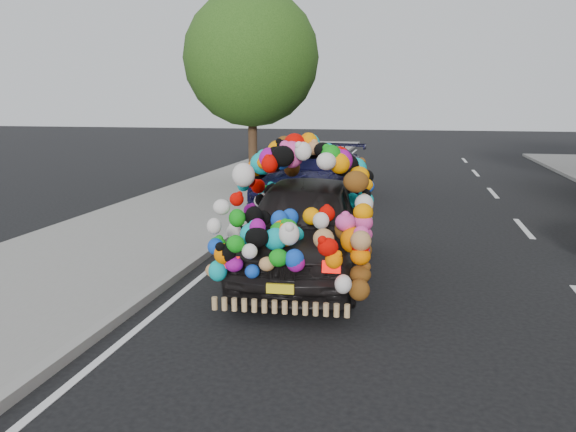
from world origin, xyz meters
name	(u,v)px	position (x,y,z in m)	size (l,w,h in m)	color
ground	(325,290)	(0.00, 0.00, 0.00)	(100.00, 100.00, 0.00)	black
sidewalk	(62,268)	(-4.30, 0.00, 0.06)	(4.00, 60.00, 0.12)	gray
kerb	(175,276)	(-2.35, 0.00, 0.07)	(0.15, 60.00, 0.13)	gray
tree_near_sidewalk	(252,58)	(-3.80, 9.50, 4.02)	(4.20, 4.20, 6.13)	#332114
plush_art_car	(305,204)	(-0.47, 0.85, 1.12)	(2.45, 4.82, 2.18)	black
navy_sedan	(312,174)	(-1.53, 7.51, 0.75)	(2.09, 5.14, 1.49)	black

